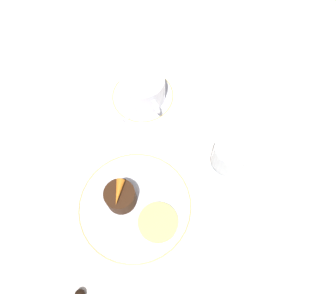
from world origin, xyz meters
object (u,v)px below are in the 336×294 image
(fork, at_px, (104,140))
(dessert_cake, at_px, (121,197))
(dinner_plate, at_px, (135,206))
(coffee_cup, at_px, (143,88))
(wine_glass, at_px, (231,155))

(fork, xyz_separation_m, dessert_cake, (0.15, -0.03, 0.04))
(dinner_plate, bearing_deg, fork, 177.08)
(coffee_cup, height_order, fork, coffee_cup)
(wine_glass, bearing_deg, dinner_plate, -94.85)
(dinner_plate, xyz_separation_m, dessert_cake, (-0.02, -0.02, 0.03))
(coffee_cup, height_order, dessert_cake, coffee_cup)
(fork, distance_m, dessert_cake, 0.15)
(fork, height_order, dessert_cake, dessert_cake)
(wine_glass, xyz_separation_m, fork, (-0.19, -0.20, -0.06))
(coffee_cup, bearing_deg, dinner_plate, -32.11)
(fork, bearing_deg, dessert_cake, -10.02)
(dessert_cake, bearing_deg, fork, 169.98)
(wine_glass, distance_m, fork, 0.28)
(dinner_plate, height_order, coffee_cup, coffee_cup)
(coffee_cup, relative_size, fork, 0.74)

